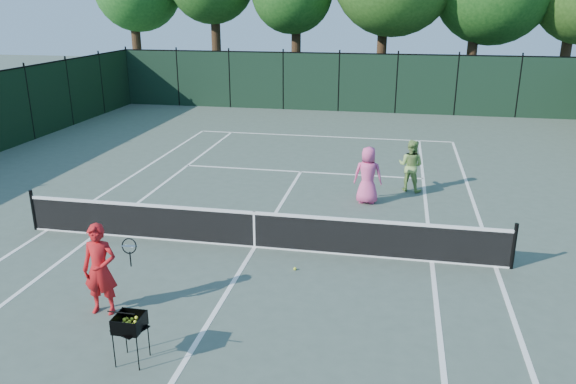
% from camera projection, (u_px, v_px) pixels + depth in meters
% --- Properties ---
extents(ground, '(90.00, 90.00, 0.00)m').
position_uv_depth(ground, '(255.00, 247.00, 13.37)').
color(ground, '#46564A').
rests_on(ground, ground).
extents(sideline_doubles_left, '(0.10, 23.77, 0.01)m').
position_uv_depth(sideline_doubles_left, '(47.00, 230.00, 14.37)').
color(sideline_doubles_left, white).
rests_on(sideline_doubles_left, ground).
extents(sideline_doubles_right, '(0.10, 23.77, 0.01)m').
position_uv_depth(sideline_doubles_right, '(496.00, 267.00, 12.36)').
color(sideline_doubles_right, white).
rests_on(sideline_doubles_right, ground).
extents(sideline_singles_left, '(0.10, 23.77, 0.01)m').
position_uv_depth(sideline_singles_left, '(96.00, 234.00, 14.12)').
color(sideline_singles_left, white).
rests_on(sideline_singles_left, ground).
extents(sideline_singles_right, '(0.10, 23.77, 0.01)m').
position_uv_depth(sideline_singles_right, '(432.00, 262.00, 12.62)').
color(sideline_singles_right, white).
rests_on(sideline_singles_right, ground).
extents(baseline_far, '(10.97, 0.10, 0.01)m').
position_uv_depth(baseline_far, '(322.00, 136.00, 24.41)').
color(baseline_far, white).
rests_on(baseline_far, ground).
extents(service_line_far, '(8.23, 0.10, 0.01)m').
position_uv_depth(service_line_far, '(301.00, 172.00, 19.32)').
color(service_line_far, white).
rests_on(service_line_far, ground).
extents(center_service_line, '(0.10, 12.80, 0.01)m').
position_uv_depth(center_service_line, '(255.00, 247.00, 13.37)').
color(center_service_line, white).
rests_on(center_service_line, ground).
extents(tennis_net, '(11.69, 0.09, 1.06)m').
position_uv_depth(tennis_net, '(254.00, 229.00, 13.22)').
color(tennis_net, black).
rests_on(tennis_net, ground).
extents(fence_far, '(24.00, 0.05, 3.00)m').
position_uv_depth(fence_far, '(339.00, 83.00, 29.61)').
color(fence_far, black).
rests_on(fence_far, ground).
extents(coach, '(0.91, 0.68, 1.76)m').
position_uv_depth(coach, '(100.00, 269.00, 10.30)').
color(coach, red).
rests_on(coach, ground).
extents(player_pink, '(0.82, 0.54, 1.67)m').
position_uv_depth(player_pink, '(368.00, 175.00, 16.08)').
color(player_pink, '#E75190').
rests_on(player_pink, ground).
extents(player_green, '(0.94, 0.84, 1.61)m').
position_uv_depth(player_green, '(411.00, 165.00, 17.16)').
color(player_green, '#84AE57').
rests_on(player_green, ground).
extents(ball_hopper, '(0.58, 0.58, 0.85)m').
position_uv_depth(ball_hopper, '(129.00, 323.00, 8.90)').
color(ball_hopper, black).
rests_on(ball_hopper, ground).
extents(loose_ball_midcourt, '(0.07, 0.07, 0.07)m').
position_uv_depth(loose_ball_midcourt, '(295.00, 269.00, 12.22)').
color(loose_ball_midcourt, '#D6E92F').
rests_on(loose_ball_midcourt, ground).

